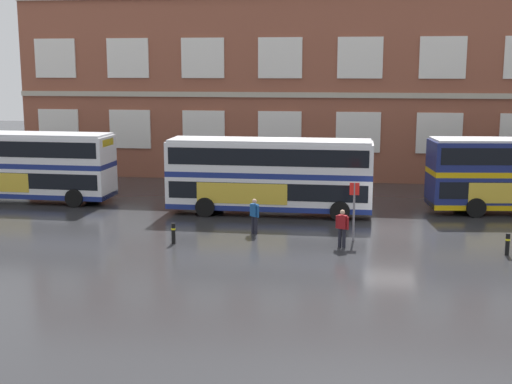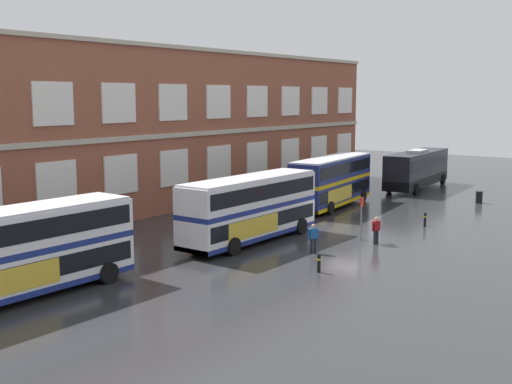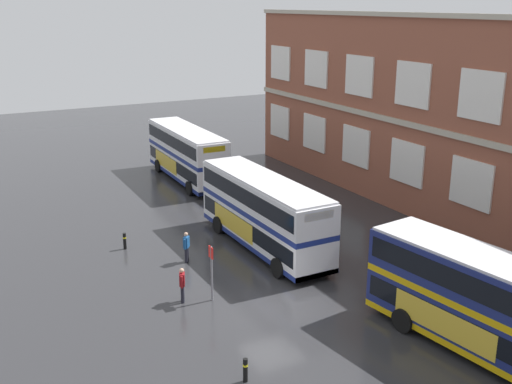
# 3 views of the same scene
# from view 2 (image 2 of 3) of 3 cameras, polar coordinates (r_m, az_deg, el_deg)

# --- Properties ---
(ground_plane) EXTENTS (120.00, 120.00, 0.00)m
(ground_plane) POSITION_cam_2_polar(r_m,az_deg,el_deg) (44.78, 5.51, -3.12)
(ground_plane) COLOR #2B2B2D
(brick_terminal_building) EXTENTS (53.92, 8.19, 12.79)m
(brick_terminal_building) POSITION_cam_2_polar(r_m,az_deg,el_deg) (54.63, -8.41, 5.53)
(brick_terminal_building) COLOR brown
(brick_terminal_building) RESTS_ON ground
(double_decker_near) EXTENTS (11.05, 3.04, 4.07)m
(double_decker_near) POSITION_cam_2_polar(r_m,az_deg,el_deg) (30.59, -20.12, -4.94)
(double_decker_near) COLOR silver
(double_decker_near) RESTS_ON ground
(double_decker_middle) EXTENTS (11.00, 2.87, 4.07)m
(double_decker_middle) POSITION_cam_2_polar(r_m,az_deg,el_deg) (39.75, -0.50, -1.40)
(double_decker_middle) COLOR silver
(double_decker_middle) RESTS_ON ground
(double_decker_far) EXTENTS (11.23, 3.89, 4.07)m
(double_decker_far) POSITION_cam_2_polar(r_m,az_deg,el_deg) (52.70, 6.71, 0.98)
(double_decker_far) COLOR navy
(double_decker_far) RESTS_ON ground
(touring_coach) EXTENTS (12.16, 3.62, 3.80)m
(touring_coach) POSITION_cam_2_polar(r_m,az_deg,el_deg) (64.83, 14.03, 1.97)
(touring_coach) COLOR black
(touring_coach) RESTS_ON ground
(waiting_passenger) EXTENTS (0.62, 0.38, 1.70)m
(waiting_passenger) POSITION_cam_2_polar(r_m,az_deg,el_deg) (40.05, 10.56, -3.25)
(waiting_passenger) COLOR black
(waiting_passenger) RESTS_ON ground
(second_passenger) EXTENTS (0.55, 0.50, 1.70)m
(second_passenger) POSITION_cam_2_polar(r_m,az_deg,el_deg) (37.32, 5.07, -3.99)
(second_passenger) COLOR black
(second_passenger) RESTS_ON ground
(bus_stand_flag) EXTENTS (0.44, 0.10, 2.70)m
(bus_stand_flag) POSITION_cam_2_polar(r_m,az_deg,el_deg) (40.91, 9.29, -1.96)
(bus_stand_flag) COLOR slate
(bus_stand_flag) RESTS_ON ground
(station_litter_bin) EXTENTS (0.60, 0.60, 1.03)m
(station_litter_bin) POSITION_cam_2_polar(r_m,az_deg,el_deg) (57.56, 19.10, -0.43)
(station_litter_bin) COLOR black
(station_litter_bin) RESTS_ON ground
(safety_bollard_west) EXTENTS (0.19, 0.19, 0.95)m
(safety_bollard_west) POSITION_cam_2_polar(r_m,az_deg,el_deg) (46.30, 14.70, -2.35)
(safety_bollard_west) COLOR black
(safety_bollard_west) RESTS_ON ground
(safety_bollard_east) EXTENTS (0.19, 0.19, 0.95)m
(safety_bollard_east) POSITION_cam_2_polar(r_m,az_deg,el_deg) (33.43, 5.57, -6.26)
(safety_bollard_east) COLOR black
(safety_bollard_east) RESTS_ON ground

